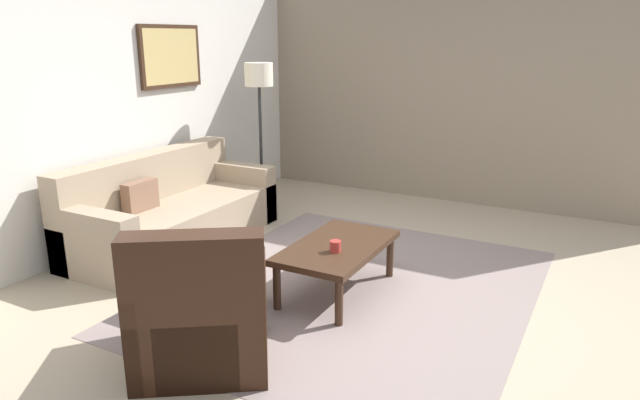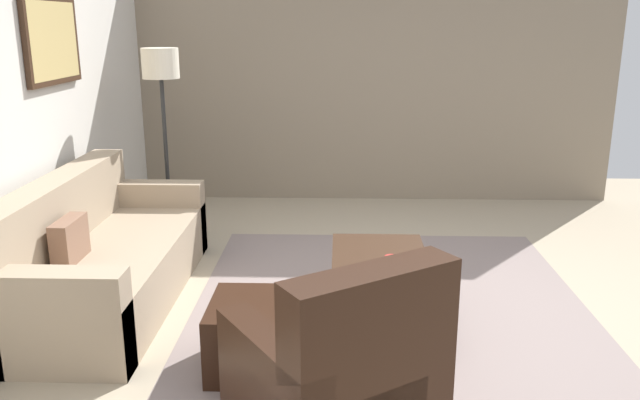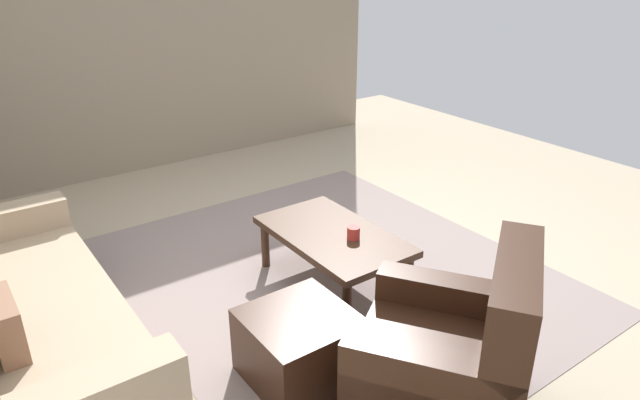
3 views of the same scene
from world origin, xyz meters
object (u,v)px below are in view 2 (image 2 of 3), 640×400
ottoman (260,335)px  lamp_standing (162,83)px  couch_main (95,261)px  framed_artwork (52,41)px  coffee_table (380,268)px  armchair_leather (341,385)px  cup (391,263)px

ottoman → lamp_standing: bearing=25.7°
couch_main → framed_artwork: bearing=32.8°
ottoman → coffee_table: size_ratio=0.51×
armchair_leather → lamp_standing: bearing=27.7°
ottoman → coffee_table: 0.99m
ottoman → lamp_standing: size_ratio=0.33×
armchair_leather → coffee_table: armchair_leather is taller
framed_artwork → lamp_standing: bearing=-37.8°
armchair_leather → ottoman: armchair_leather is taller
cup → lamp_standing: 2.78m
cup → lamp_standing: lamp_standing is taller
couch_main → coffee_table: couch_main is taller
lamp_standing → cup: bearing=-133.6°
coffee_table → couch_main: bearing=83.3°
armchair_leather → lamp_standing: size_ratio=0.65×
couch_main → armchair_leather: (-1.58, -1.74, 0.01)m
armchair_leather → framed_artwork: size_ratio=1.27×
cup → framed_artwork: framed_artwork is taller
couch_main → ottoman: couch_main is taller
ottoman → framed_artwork: size_ratio=0.64×
couch_main → cup: bearing=-100.6°
cup → armchair_leather: bearing=165.0°
armchair_leather → ottoman: (0.69, 0.46, -0.11)m
cup → ottoman: bearing=123.0°
coffee_table → cup: size_ratio=12.61×
couch_main → lamp_standing: 1.81m
armchair_leather → ottoman: 0.83m
ottoman → framed_artwork: 2.80m
couch_main → coffee_table: bearing=-96.7°
lamp_standing → framed_artwork: 1.04m
armchair_leather → coffee_table: 1.37m
lamp_standing → couch_main: bearing=173.3°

